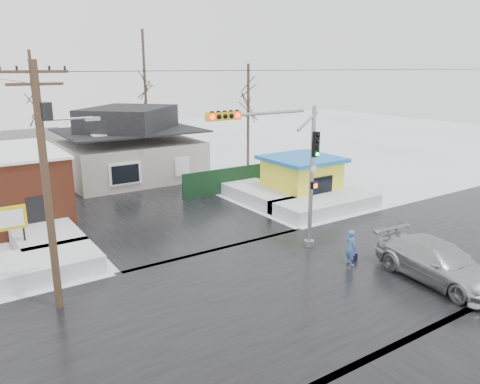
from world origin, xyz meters
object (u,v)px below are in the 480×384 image
marquee_sign (1,221)px  car (438,262)px  pedestrian (351,248)px  utility_pole (47,175)px  kiosk (301,177)px  traffic_signal (288,161)px

marquee_sign → car: bearing=-40.0°
marquee_sign → pedestrian: size_ratio=1.54×
marquee_sign → utility_pole: bearing=-79.9°
utility_pole → car: size_ratio=1.58×
kiosk → pedestrian: size_ratio=2.77×
utility_pole → marquee_sign: size_ratio=3.53×
traffic_signal → car: bearing=-60.3°
marquee_sign → pedestrian: 16.01m
traffic_signal → car: (3.39, -5.93, -3.71)m
traffic_signal → marquee_sign: traffic_signal is taller
kiosk → pedestrian: bearing=-119.3°
utility_pole → pedestrian: bearing=-15.4°
pedestrian → car: bearing=-140.0°
marquee_sign → car: (14.82, -12.45, -1.09)m
pedestrian → utility_pole: bearing=84.7°
utility_pole → kiosk: 18.95m
kiosk → car: 13.48m
car → kiosk: bearing=78.9°
kiosk → traffic_signal: bearing=-135.2°
utility_pole → marquee_sign: 6.87m
traffic_signal → kiosk: bearing=44.8°
kiosk → car: bearing=-105.9°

